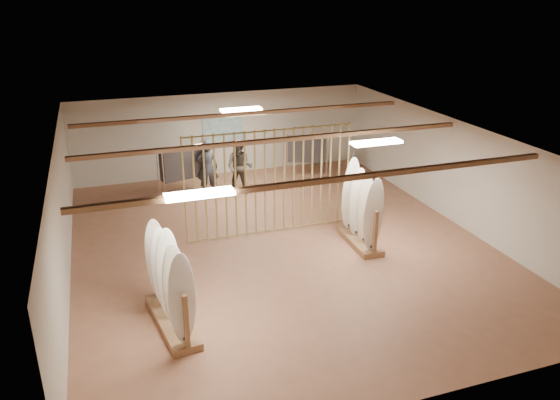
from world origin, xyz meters
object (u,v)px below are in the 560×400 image
object	(u,v)px
rack_left	(170,294)
shopper_a	(207,164)
clothing_rack_a	(183,163)
shopper_b	(240,164)
clothing_rack_b	(307,149)
rack_right	(361,219)

from	to	relation	value
rack_left	shopper_a	world-z (taller)	shopper_a
clothing_rack_a	shopper_a	xyz separation A→B (m)	(0.70, -0.17, -0.05)
clothing_rack_a	shopper_b	distance (m)	1.71
clothing_rack_a	shopper_a	size ratio (longest dim) A/B	0.80
shopper_a	shopper_b	size ratio (longest dim) A/B	1.02
shopper_b	clothing_rack_a	bearing A→B (deg)	-163.60
rack_left	clothing_rack_b	size ratio (longest dim) A/B	1.46
rack_right	rack_left	bearing A→B (deg)	-155.78
rack_right	shopper_b	distance (m)	4.84
rack_right	shopper_b	bearing A→B (deg)	115.64
shopper_a	clothing_rack_b	bearing A→B (deg)	-162.05
clothing_rack_b	shopper_a	xyz separation A→B (m)	(-3.56, -0.72, 0.06)
rack_left	shopper_a	distance (m)	7.00
clothing_rack_b	shopper_a	distance (m)	3.63
rack_right	shopper_b	world-z (taller)	rack_right
shopper_b	shopper_a	bearing A→B (deg)	-162.48
clothing_rack_a	clothing_rack_b	distance (m)	4.29
shopper_a	clothing_rack_a	bearing A→B (deg)	-7.50
shopper_a	rack_right	bearing A→B (deg)	128.48
rack_right	clothing_rack_a	bearing A→B (deg)	128.95
rack_left	clothing_rack_a	bearing A→B (deg)	70.61
rack_left	rack_right	size ratio (longest dim) A/B	1.06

